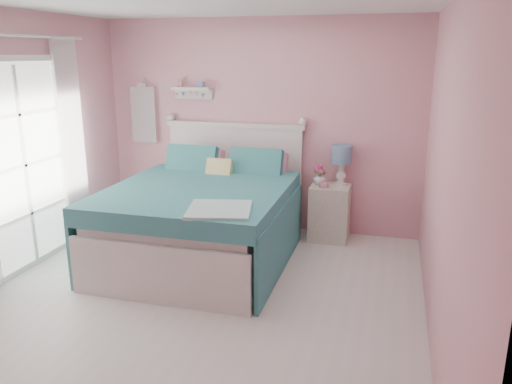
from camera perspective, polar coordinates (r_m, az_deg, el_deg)
The scene contains 12 objects.
floor at distance 4.61m, azimuth -7.20°, elevation -12.71°, with size 4.50×4.50×0.00m, color silver.
room_shell at distance 4.11m, azimuth -7.94°, elevation 7.17°, with size 4.50×4.50×4.50m.
bed at distance 5.48m, azimuth -5.92°, elevation -3.08°, with size 1.82×2.32×1.34m.
nightstand at distance 6.06m, azimuth 8.40°, elevation -2.32°, with size 0.46×0.45×0.66m.
table_lamp at distance 5.98m, azimuth 9.78°, elevation 3.94°, with size 0.24×0.24×0.47m.
vase at distance 5.98m, azimuth 7.27°, elevation 1.56°, with size 0.15×0.15×0.16m, color white.
teacup at distance 5.87m, azimuth 7.78°, elevation 0.87°, with size 0.10×0.10×0.08m, color pink.
roses at distance 5.95m, azimuth 7.28°, elevation 2.65°, with size 0.14×0.11×0.12m.
wall_shelf at distance 6.43m, azimuth -7.31°, elevation 11.50°, with size 0.50×0.15×0.25m.
hanging_dress at distance 6.75m, azimuth -12.73°, elevation 8.58°, with size 0.34×0.03×0.72m, color white.
french_door at distance 5.58m, azimuth -24.97°, elevation 2.73°, with size 0.04×1.32×2.16m.
curtain_far at distance 6.10m, azimuth -20.26°, elevation 5.22°, with size 0.04×0.40×2.32m, color white.
Camera 1 is at (1.62, -3.73, 2.17)m, focal length 35.00 mm.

